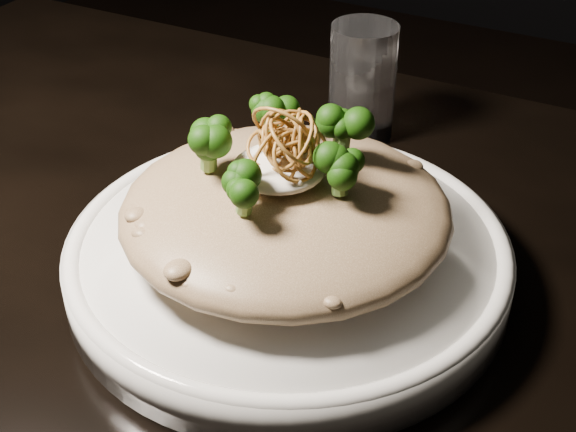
# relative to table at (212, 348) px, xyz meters

# --- Properties ---
(table) EXTENTS (1.10, 0.80, 0.75)m
(table) POSITION_rel_table_xyz_m (0.00, 0.00, 0.00)
(table) COLOR black
(table) RESTS_ON ground
(plate) EXTENTS (0.32, 0.32, 0.03)m
(plate) POSITION_rel_table_xyz_m (0.06, 0.02, 0.10)
(plate) COLOR white
(plate) RESTS_ON table
(risotto) EXTENTS (0.24, 0.24, 0.05)m
(risotto) POSITION_rel_table_xyz_m (0.06, 0.02, 0.14)
(risotto) COLOR brown
(risotto) RESTS_ON plate
(broccoli) EXTENTS (0.15, 0.15, 0.05)m
(broccoli) POSITION_rel_table_xyz_m (0.05, 0.03, 0.20)
(broccoli) COLOR black
(broccoli) RESTS_ON risotto
(cheese) EXTENTS (0.06, 0.06, 0.02)m
(cheese) POSITION_rel_table_xyz_m (0.05, 0.02, 0.18)
(cheese) COLOR white
(cheese) RESTS_ON risotto
(shallots) EXTENTS (0.06, 0.06, 0.04)m
(shallots) POSITION_rel_table_xyz_m (0.06, 0.02, 0.21)
(shallots) COLOR brown
(shallots) RESTS_ON cheese
(drinking_glass) EXTENTS (0.07, 0.07, 0.11)m
(drinking_glass) POSITION_rel_table_xyz_m (0.02, 0.25, 0.14)
(drinking_glass) COLOR white
(drinking_glass) RESTS_ON table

